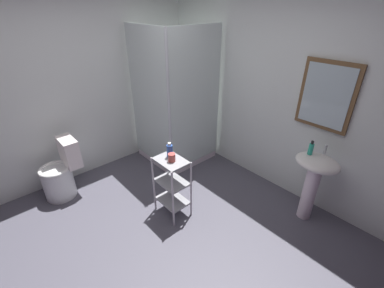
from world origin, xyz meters
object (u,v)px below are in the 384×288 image
(shower_stall, at_px, (175,133))
(pedestal_sink, at_px, (314,176))
(storage_cart, at_px, (172,183))
(hand_soap_bottle, at_px, (311,149))
(toilet, at_px, (61,174))
(rinse_cup, at_px, (172,157))
(shampoo_bottle_blue, at_px, (170,151))

(shower_stall, relative_size, pedestal_sink, 2.47)
(storage_cart, height_order, hand_soap_bottle, hand_soap_bottle)
(toilet, xyz_separation_m, storage_cart, (1.21, 0.84, 0.12))
(rinse_cup, bearing_deg, toilet, -145.83)
(hand_soap_bottle, bearing_deg, storage_cart, -131.47)
(shower_stall, height_order, hand_soap_bottle, shower_stall)
(toilet, bearing_deg, shampoo_bottle_blue, 37.30)
(pedestal_sink, height_order, hand_soap_bottle, hand_soap_bottle)
(toilet, bearing_deg, storage_cart, 34.80)
(shower_stall, bearing_deg, shampoo_bottle_blue, -40.91)
(hand_soap_bottle, xyz_separation_m, rinse_cup, (-0.96, -1.11, -0.09))
(shower_stall, relative_size, rinse_cup, 22.32)
(shower_stall, relative_size, storage_cart, 2.70)
(pedestal_sink, relative_size, rinse_cup, 9.04)
(pedestal_sink, bearing_deg, hand_soap_bottle, -176.51)
(hand_soap_bottle, bearing_deg, shower_stall, -170.24)
(toilet, distance_m, hand_soap_bottle, 2.99)
(pedestal_sink, relative_size, hand_soap_bottle, 5.14)
(storage_cart, relative_size, hand_soap_bottle, 4.70)
(shampoo_bottle_blue, bearing_deg, shower_stall, 139.09)
(pedestal_sink, height_order, rinse_cup, rinse_cup)
(shower_stall, height_order, rinse_cup, shower_stall)
(pedestal_sink, height_order, shampoo_bottle_blue, shampoo_bottle_blue)
(storage_cart, distance_m, rinse_cup, 0.35)
(storage_cart, height_order, rinse_cup, rinse_cup)
(storage_cart, relative_size, shampoo_bottle_blue, 4.25)
(shower_stall, bearing_deg, storage_cart, -40.27)
(pedestal_sink, xyz_separation_m, toilet, (-2.29, -1.96, -0.26))
(shampoo_bottle_blue, bearing_deg, toilet, -142.70)
(storage_cart, bearing_deg, shampoo_bottle_blue, 150.14)
(shampoo_bottle_blue, distance_m, rinse_cup, 0.10)
(pedestal_sink, bearing_deg, shampoo_bottle_blue, -136.53)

